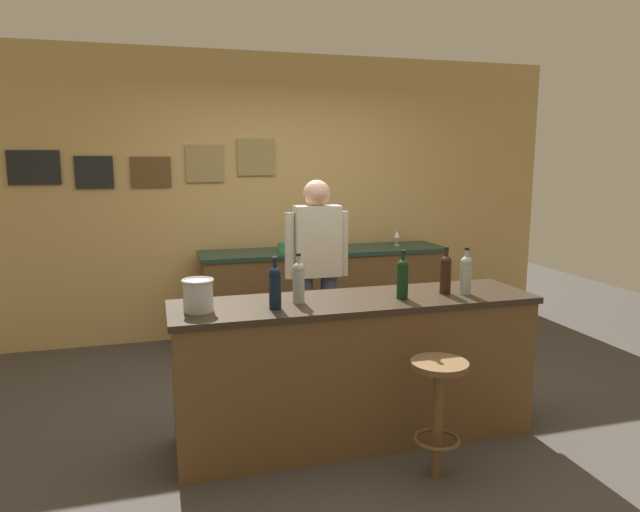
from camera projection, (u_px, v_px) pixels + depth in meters
name	position (u px, v px, depth m)	size (l,w,h in m)	color
ground_plane	(336.00, 410.00, 4.11)	(10.00, 10.00, 0.00)	#423D38
back_wall	(274.00, 196.00, 5.79)	(6.00, 0.09, 2.80)	tan
bar_counter	(355.00, 369.00, 3.66)	(2.29, 0.60, 0.92)	brown
side_counter	(324.00, 294.00, 5.71)	(2.43, 0.56, 0.90)	brown
bartender	(317.00, 266.00, 4.57)	(0.52, 0.21, 1.62)	#384766
bar_stool	(438.00, 399.00, 3.20)	(0.32, 0.32, 0.68)	brown
wine_bottle_a	(275.00, 286.00, 3.32)	(0.07, 0.07, 0.31)	black
wine_bottle_b	(299.00, 281.00, 3.46)	(0.07, 0.07, 0.31)	#999E99
wine_bottle_c	(403.00, 277.00, 3.56)	(0.07, 0.07, 0.31)	black
wine_bottle_d	(446.00, 273.00, 3.69)	(0.07, 0.07, 0.31)	black
wine_bottle_e	(466.00, 274.00, 3.67)	(0.07, 0.07, 0.31)	#999E99
ice_bucket	(198.00, 294.00, 3.27)	(0.19, 0.19, 0.19)	#B7BABF
wine_glass_a	(306.00, 238.00, 5.64)	(0.07, 0.07, 0.16)	silver
wine_glass_b	(345.00, 237.00, 5.68)	(0.07, 0.07, 0.16)	silver
wine_glass_c	(397.00, 235.00, 5.88)	(0.07, 0.07, 0.16)	silver
coffee_mug	(282.00, 247.00, 5.45)	(0.12, 0.08, 0.09)	#338C4C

